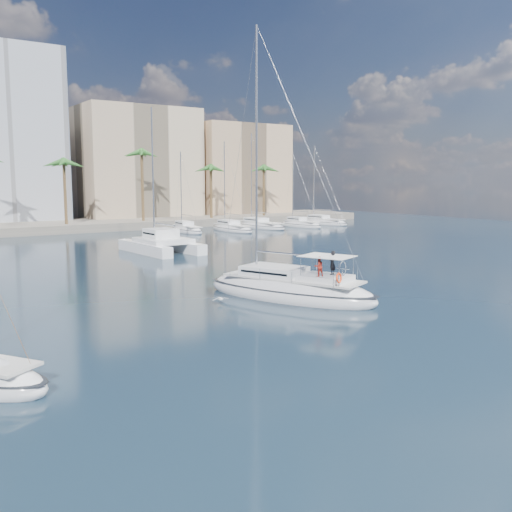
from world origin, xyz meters
TOP-DOWN VIEW (x-y plane):
  - ground at (0.00, 0.00)m, footprint 160.00×160.00m
  - quay at (0.00, 61.00)m, footprint 120.00×14.00m
  - building_beige at (22.00, 70.00)m, footprint 20.00×14.00m
  - building_tan_right at (42.00, 68.00)m, footprint 18.00×12.00m
  - palm_centre at (0.00, 57.00)m, footprint 3.60×3.60m
  - palm_right at (34.00, 57.00)m, footprint 3.60×3.60m
  - main_sloop at (4.14, 2.03)m, footprint 8.20×12.88m
  - catamaran at (7.25, 28.12)m, footprint 5.57×10.43m
  - seagull at (-0.47, 3.07)m, footprint 1.13×0.49m
  - moored_yacht_a at (20.00, 47.00)m, footprint 3.37×9.52m
  - moored_yacht_b at (26.50, 45.00)m, footprint 3.32×10.83m
  - moored_yacht_c at (33.00, 47.00)m, footprint 3.98×12.33m
  - moored_yacht_d at (39.50, 45.00)m, footprint 3.52×9.55m
  - moored_yacht_e at (46.00, 47.00)m, footprint 4.61×11.11m

SIDE VIEW (x-z plane):
  - ground at x=0.00m, z-range 0.00..0.00m
  - moored_yacht_a at x=20.00m, z-range -5.95..5.95m
  - moored_yacht_b at x=26.50m, z-range -6.86..6.86m
  - moored_yacht_c at x=33.00m, z-range -7.77..7.77m
  - moored_yacht_d at x=39.50m, z-range -5.95..5.95m
  - moored_yacht_e at x=46.00m, z-range -6.86..6.86m
  - seagull at x=-0.47m, z-range 0.20..0.41m
  - main_sloop at x=4.14m, z-range -8.59..9.68m
  - quay at x=0.00m, z-range 0.00..1.20m
  - catamaran at x=7.25m, z-range -6.46..8.65m
  - building_tan_right at x=42.00m, z-range 0.00..18.00m
  - building_beige at x=22.00m, z-range 0.00..20.00m
  - palm_centre at x=0.00m, z-range 4.13..16.43m
  - palm_right at x=34.00m, z-range 4.13..16.43m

